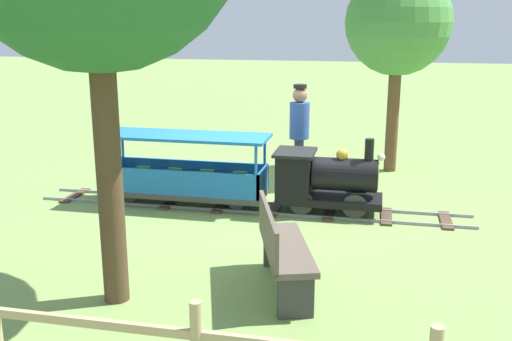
{
  "coord_description": "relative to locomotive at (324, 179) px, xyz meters",
  "views": [
    {
      "loc": [
        7.57,
        1.65,
        2.55
      ],
      "look_at": [
        0.0,
        0.02,
        0.55
      ],
      "focal_mm": 41.0,
      "sensor_mm": 36.0,
      "label": 1
    }
  ],
  "objects": [
    {
      "name": "oak_tree_near",
      "position": [
        -2.58,
        0.9,
        2.0
      ],
      "size": [
        1.74,
        1.74,
        3.38
      ],
      "color": "brown",
      "rests_on": "ground_plane"
    },
    {
      "name": "park_bench",
      "position": [
        2.39,
        -0.17,
        -0.07
      ],
      "size": [
        1.36,
        0.77,
        0.82
      ],
      "color": "brown",
      "rests_on": "ground_plane"
    },
    {
      "name": "track",
      "position": [
        0.0,
        -1.04,
        -0.47
      ],
      "size": [
        0.69,
        6.05,
        0.04
      ],
      "color": "gray",
      "rests_on": "ground_plane"
    },
    {
      "name": "locomotive",
      "position": [
        0.0,
        0.0,
        0.0
      ],
      "size": [
        0.65,
        1.45,
        1.02
      ],
      "color": "black",
      "rests_on": "ground_plane"
    },
    {
      "name": "conductor_person",
      "position": [
        -1.1,
        -0.49,
        0.47
      ],
      "size": [
        0.3,
        0.3,
        1.62
      ],
      "color": "#282D47",
      "rests_on": "ground_plane"
    },
    {
      "name": "ground_plane",
      "position": [
        0.0,
        -0.95,
        -0.49
      ],
      "size": [
        60.0,
        60.0,
        0.0
      ],
      "primitive_type": "plane",
      "color": "#75934C"
    },
    {
      "name": "passenger_car",
      "position": [
        0.0,
        -1.94,
        -0.06
      ],
      "size": [
        0.75,
        2.35,
        0.97
      ],
      "color": "#3F3F3F",
      "rests_on": "ground_plane"
    }
  ]
}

